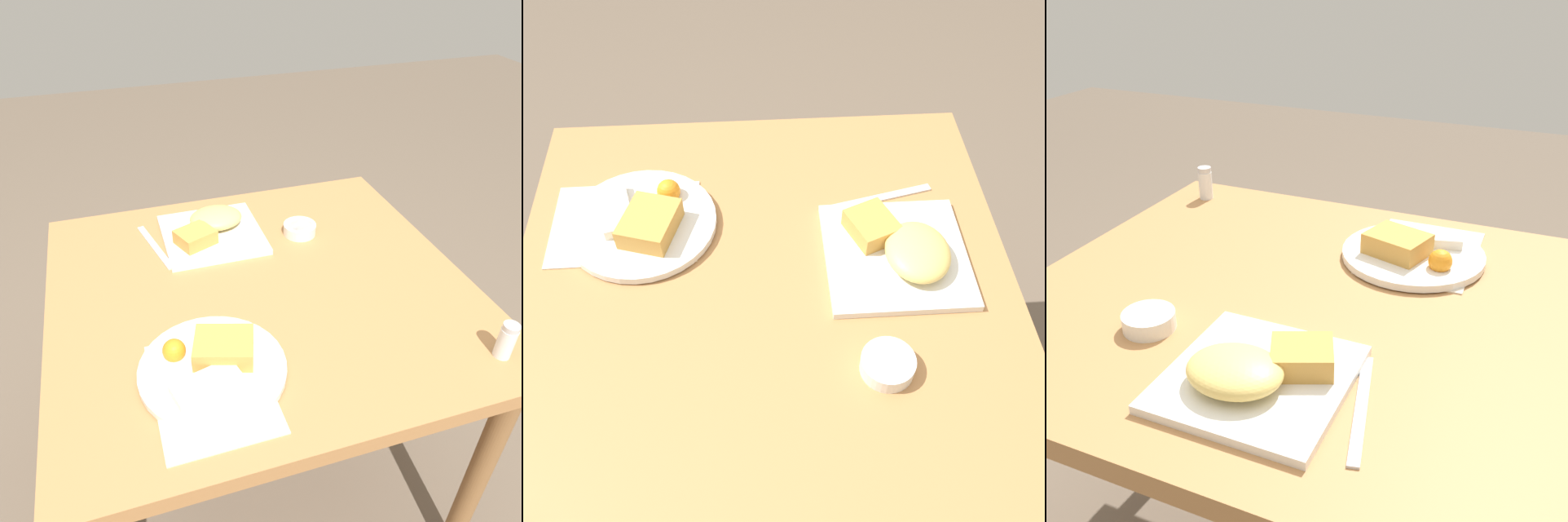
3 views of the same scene
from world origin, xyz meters
The scene contains 7 objects.
dining_table centered at (0.00, 0.00, 0.62)m, with size 0.93×0.87×0.70m.
menu_card centered at (0.17, 0.25, 0.70)m, with size 0.21×0.27×0.00m.
plate_square_near centered at (0.06, -0.24, 0.72)m, with size 0.25×0.25×0.06m.
plate_oval_far centered at (0.16, 0.21, 0.72)m, with size 0.27×0.27×0.05m.
sauce_ramekin centered at (-0.16, -0.18, 0.72)m, with size 0.08×0.08×0.03m.
salt_shaker centered at (-0.38, 0.34, 0.73)m, with size 0.03×0.03×0.08m.
butter_knife centered at (0.21, -0.23, 0.70)m, with size 0.07×0.21×0.00m.
Camera 3 is at (0.39, -0.83, 1.24)m, focal length 42.00 mm.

